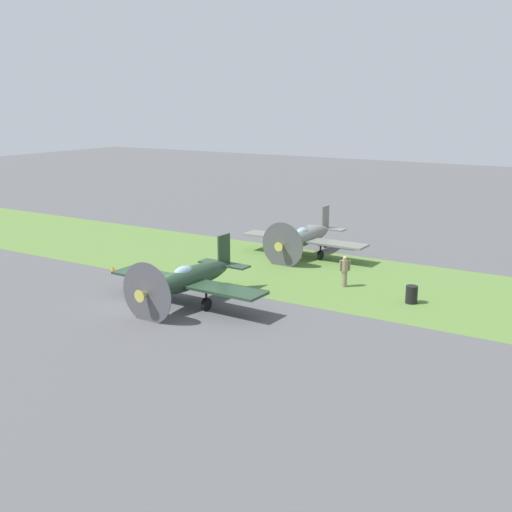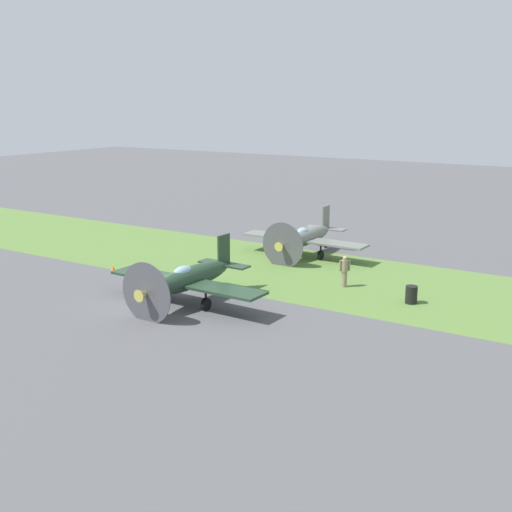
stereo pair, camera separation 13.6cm
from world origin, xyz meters
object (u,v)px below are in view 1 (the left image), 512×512
object	(u,v)px
ground_crew_chief	(345,270)
airplane_wingman	(305,237)
fuel_drum	(412,294)
runway_marker_cone	(113,269)
airplane_lead	(189,279)

from	to	relation	value
ground_crew_chief	airplane_wingman	bearing A→B (deg)	-88.90
fuel_drum	runway_marker_cone	size ratio (longest dim) A/B	2.05
airplane_wingman	ground_crew_chief	size ratio (longest dim) A/B	4.94
ground_crew_chief	fuel_drum	xyz separation A→B (m)	(-4.07, 0.90, -0.46)
airplane_lead	fuel_drum	size ratio (longest dim) A/B	9.82
fuel_drum	runway_marker_cone	world-z (taller)	fuel_drum
runway_marker_cone	airplane_lead	bearing A→B (deg)	162.72
airplane_lead	ground_crew_chief	world-z (taller)	airplane_lead
airplane_lead	ground_crew_chief	xyz separation A→B (m)	(-5.30, -6.93, -0.41)
airplane_wingman	runway_marker_cone	world-z (taller)	airplane_wingman
airplane_wingman	fuel_drum	xyz separation A→B (m)	(-9.17, 5.97, -0.83)
ground_crew_chief	runway_marker_cone	size ratio (longest dim) A/B	3.93
airplane_lead	fuel_drum	xyz separation A→B (m)	(-9.38, -6.03, -0.87)
airplane_wingman	runway_marker_cone	xyz separation A→B (m)	(7.68, 9.68, -1.06)
ground_crew_chief	runway_marker_cone	bearing A→B (deg)	-24.19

